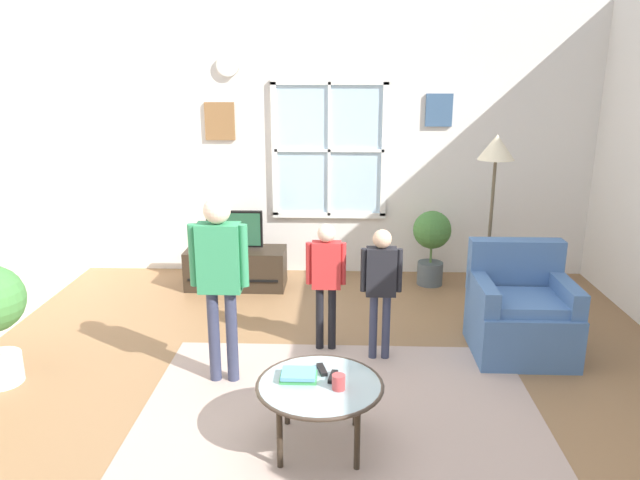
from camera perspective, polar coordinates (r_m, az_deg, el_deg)
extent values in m
cube|color=olive|center=(4.28, 0.25, -15.28)|extent=(6.21, 6.24, 0.02)
cube|color=silver|center=(6.58, 1.16, 9.32)|extent=(5.61, 0.12, 2.91)
cube|color=silver|center=(6.52, 0.89, 8.57)|extent=(1.19, 0.02, 1.43)
cube|color=white|center=(6.45, 0.91, 14.87)|extent=(1.25, 0.04, 0.06)
cube|color=white|center=(6.63, 0.86, 2.39)|extent=(1.25, 0.04, 0.06)
cube|color=white|center=(6.54, -4.37, 8.55)|extent=(0.06, 0.04, 1.43)
cube|color=white|center=(6.52, 6.16, 8.47)|extent=(0.06, 0.04, 1.43)
cube|color=white|center=(6.50, 0.89, 8.54)|extent=(0.03, 0.04, 1.43)
cube|color=white|center=(6.50, 0.89, 8.54)|extent=(1.19, 0.04, 0.03)
cube|color=olive|center=(6.61, -9.55, 11.13)|extent=(0.32, 0.03, 0.40)
cube|color=#38567A|center=(6.55, 11.30, 12.07)|extent=(0.28, 0.03, 0.34)
cylinder|color=silver|center=(6.56, -8.80, 16.22)|extent=(0.24, 0.04, 0.24)
cube|color=tan|center=(4.24, 1.97, -15.35)|extent=(2.66, 1.82, 0.01)
cube|color=#2D2319|center=(6.34, -8.00, -2.66)|extent=(1.03, 0.43, 0.41)
cube|color=black|center=(6.16, -8.33, -3.86)|extent=(0.93, 0.02, 0.02)
cylinder|color=#4C4C4C|center=(6.27, -8.08, -0.65)|extent=(0.08, 0.08, 0.05)
cube|color=black|center=(6.22, -8.15, 1.07)|extent=(0.58, 0.05, 0.38)
cube|color=#1E4C33|center=(6.19, -8.19, 1.01)|extent=(0.54, 0.01, 0.34)
cube|color=#476B9E|center=(5.09, 18.61, -8.07)|extent=(0.76, 0.72, 0.42)
cube|color=#476B9E|center=(5.21, 18.13, -2.36)|extent=(0.76, 0.16, 0.45)
cube|color=#476B9E|center=(4.90, 15.32, -4.83)|extent=(0.12, 0.65, 0.20)
cube|color=#476B9E|center=(5.08, 22.39, -4.74)|extent=(0.12, 0.65, 0.20)
cube|color=#4D73AA|center=(4.95, 19.02, -5.64)|extent=(0.61, 0.50, 0.08)
cylinder|color=#99B2B7|center=(3.64, -0.01, -13.68)|extent=(0.74, 0.74, 0.02)
torus|color=#3F3328|center=(3.64, -0.01, -13.68)|extent=(0.77, 0.77, 0.02)
cylinder|color=#33281E|center=(3.94, -3.18, -14.66)|extent=(0.04, 0.04, 0.40)
cylinder|color=#33281E|center=(3.93, 3.43, -14.78)|extent=(0.04, 0.04, 0.40)
cylinder|color=#33281E|center=(3.57, -3.87, -18.22)|extent=(0.04, 0.04, 0.40)
cylinder|color=#33281E|center=(3.56, 3.57, -18.38)|extent=(0.04, 0.04, 0.40)
cube|color=#43A456|center=(3.68, -2.06, -12.96)|extent=(0.22, 0.14, 0.03)
cube|color=#5E9BCA|center=(3.66, -2.06, -12.63)|extent=(0.20, 0.16, 0.02)
cylinder|color=#BF3F3F|center=(3.56, 1.79, -13.41)|extent=(0.08, 0.08, 0.09)
cube|color=black|center=(3.69, 1.25, -12.92)|extent=(0.06, 0.14, 0.02)
cube|color=black|center=(3.76, 0.19, -12.27)|extent=(0.08, 0.15, 0.02)
cylinder|color=#333851|center=(4.75, 5.10, -8.24)|extent=(0.06, 0.06, 0.53)
cylinder|color=#333851|center=(4.76, 6.32, -8.24)|extent=(0.06, 0.06, 0.53)
cube|color=black|center=(4.59, 5.87, -3.03)|extent=(0.23, 0.12, 0.38)
sphere|color=#D8AD8C|center=(4.51, 5.96, 0.11)|extent=(0.14, 0.14, 0.14)
cylinder|color=black|center=(4.56, 4.19, -2.87)|extent=(0.05, 0.05, 0.34)
cylinder|color=black|center=(4.58, 7.58, -2.90)|extent=(0.05, 0.05, 0.34)
cylinder|color=#333851|center=(4.45, -10.09, -9.02)|extent=(0.08, 0.08, 0.70)
cylinder|color=#333851|center=(4.42, -8.41, -9.10)|extent=(0.08, 0.08, 0.70)
cube|color=#338C59|center=(4.22, -9.60, -1.70)|extent=(0.30, 0.16, 0.49)
sphere|color=beige|center=(4.13, -9.82, 2.82)|extent=(0.19, 0.19, 0.19)
cylinder|color=#338C59|center=(4.24, -12.01, -1.42)|extent=(0.06, 0.06, 0.44)
cylinder|color=#338C59|center=(4.16, -7.30, -1.50)|extent=(0.06, 0.06, 0.44)
cylinder|color=black|center=(4.89, -0.03, -7.48)|extent=(0.06, 0.06, 0.53)
cylinder|color=black|center=(4.88, 1.15, -7.49)|extent=(0.06, 0.06, 0.53)
cube|color=red|center=(4.72, 0.57, -2.40)|extent=(0.23, 0.12, 0.38)
sphere|color=beige|center=(4.65, 0.58, 0.66)|extent=(0.14, 0.14, 0.14)
cylinder|color=red|center=(4.70, -1.08, -2.24)|extent=(0.05, 0.05, 0.34)
cylinder|color=red|center=(4.70, 2.22, -2.28)|extent=(0.05, 0.05, 0.34)
cylinder|color=#4C565B|center=(6.49, 10.45, -3.14)|extent=(0.27, 0.27, 0.24)
cylinder|color=#4C7238|center=(6.43, 10.54, -1.44)|extent=(0.02, 0.02, 0.16)
sphere|color=#407534|center=(6.35, 10.66, 0.96)|extent=(0.40, 0.40, 0.40)
cylinder|color=silver|center=(5.02, -28.19, -10.79)|extent=(0.30, 0.30, 0.22)
cylinder|color=black|center=(5.85, 15.33, -6.72)|extent=(0.26, 0.26, 0.03)
cylinder|color=brown|center=(5.62, 15.85, 0.07)|extent=(0.03, 0.03, 1.47)
cone|color=beige|center=(5.46, 16.51, 8.51)|extent=(0.32, 0.32, 0.22)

